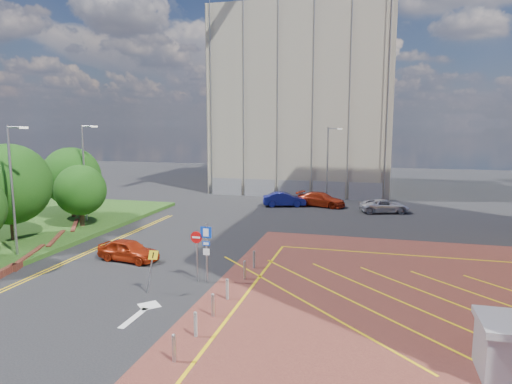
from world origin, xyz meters
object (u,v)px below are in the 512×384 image
at_px(tree_c, 80,190).
at_px(lamp_back, 328,162).
at_px(car_red_left, 129,250).
at_px(lamp_left_near, 13,185).
at_px(tree_d, 71,176).
at_px(warning_sign, 151,266).
at_px(car_red_back, 321,199).
at_px(sign_cluster, 203,247).
at_px(tree_b, 9,184).
at_px(car_blue_back, 284,199).
at_px(car_silver_back, 384,206).
at_px(lamp_left_far, 85,169).

distance_m(tree_c, lamp_back, 25.19).
height_order(lamp_back, car_red_left, lamp_back).
distance_m(tree_c, lamp_left_near, 8.20).
relative_size(tree_d, warning_sign, 2.70).
distance_m(car_red_left, car_red_back, 23.64).
relative_size(tree_c, sign_cluster, 1.53).
xyz_separation_m(tree_b, car_blue_back, (15.57, 19.34, -3.52)).
bearing_deg(lamp_back, tree_d, -143.91).
distance_m(lamp_left_near, car_red_back, 28.54).
bearing_deg(warning_sign, car_blue_back, 86.33).
distance_m(car_blue_back, car_red_back, 3.76).
height_order(car_blue_back, car_silver_back, car_blue_back).
height_order(tree_b, lamp_left_near, lamp_left_near).
xyz_separation_m(lamp_back, car_silver_back, (5.86, -4.55, -3.72)).
bearing_deg(car_silver_back, sign_cluster, 140.71).
relative_size(tree_b, car_red_left, 1.72).
relative_size(tree_b, tree_c, 1.38).
distance_m(tree_c, sign_cluster, 16.53).
height_order(lamp_left_near, car_silver_back, lamp_left_near).
distance_m(tree_b, car_red_left, 10.65).
bearing_deg(car_red_back, lamp_left_far, 141.74).
xyz_separation_m(sign_cluster, car_silver_back, (9.65, 22.47, -1.31)).
height_order(sign_cluster, car_red_left, sign_cluster).
xyz_separation_m(tree_d, lamp_left_far, (2.08, -1.00, 0.79)).
bearing_deg(lamp_left_far, lamp_back, 40.86).
height_order(warning_sign, car_blue_back, warning_sign).
bearing_deg(warning_sign, car_silver_back, 64.96).
relative_size(lamp_left_near, lamp_back, 1.00).
bearing_deg(tree_d, lamp_left_far, -25.68).
relative_size(tree_b, lamp_left_far, 0.84).
bearing_deg(tree_d, car_red_left, -41.10).
bearing_deg(warning_sign, lamp_back, 79.04).
bearing_deg(tree_d, car_silver_back, 21.57).
bearing_deg(lamp_left_far, tree_d, 154.32).
bearing_deg(lamp_back, tree_b, -130.41).
distance_m(tree_c, car_silver_back, 27.15).
bearing_deg(tree_c, car_blue_back, 46.59).
bearing_deg(sign_cluster, car_red_back, 81.94).
bearing_deg(car_red_back, tree_b, 152.12).
height_order(tree_b, car_red_back, tree_b).
bearing_deg(lamp_left_near, car_red_back, 55.17).
distance_m(lamp_left_near, lamp_left_far, 10.20).
relative_size(warning_sign, car_red_left, 0.57).
xyz_separation_m(tree_b, warning_sign, (13.93, -6.20, -2.81)).
height_order(tree_c, tree_d, tree_d).
bearing_deg(tree_d, tree_b, -82.87).
distance_m(tree_b, tree_c, 5.49).
height_order(lamp_back, warning_sign, lamp_back).
xyz_separation_m(warning_sign, car_blue_back, (1.64, 25.54, -0.71)).
bearing_deg(sign_cluster, car_silver_back, 66.77).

